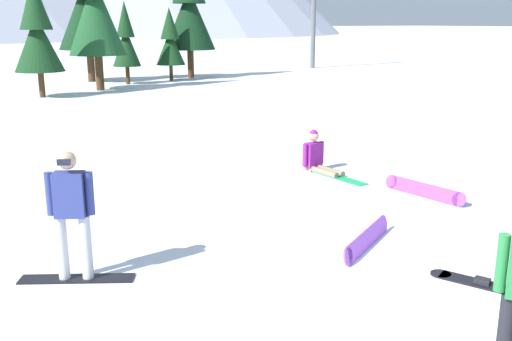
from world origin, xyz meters
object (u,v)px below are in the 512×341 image
at_px(loose_snowboard_near_left, 424,190).
at_px(pine_tree_twin, 189,7).
at_px(pine_tree_slender, 95,1).
at_px(snowboarder_background, 318,158).
at_px(snowboarder_midground, 71,213).
at_px(loose_snowboard_near_right, 501,288).
at_px(loose_snowboard_far_spare, 367,238).
at_px(pine_tree_short, 86,0).
at_px(pine_tree_broad, 170,41).
at_px(pine_tree_tall, 126,39).
at_px(pine_tree_leaning, 37,33).

bearing_deg(loose_snowboard_near_left, pine_tree_twin, 76.74).
bearing_deg(pine_tree_slender, snowboarder_background, -90.07).
xyz_separation_m(snowboarder_midground, snowboarder_background, (6.29, 3.16, -0.62)).
relative_size(loose_snowboard_near_right, pine_tree_slender, 0.22).
height_order(loose_snowboard_near_right, loose_snowboard_far_spare, loose_snowboard_far_spare).
bearing_deg(snowboarder_midground, snowboarder_background, 26.66).
height_order(loose_snowboard_near_left, pine_tree_short, pine_tree_short).
xyz_separation_m(loose_snowboard_near_left, pine_tree_twin, (6.11, 25.91, 4.18)).
height_order(loose_snowboard_near_right, pine_tree_broad, pine_tree_broad).
height_order(snowboarder_background, loose_snowboard_far_spare, snowboarder_background).
xyz_separation_m(snowboarder_midground, pine_tree_tall, (8.47, 24.62, 1.53)).
distance_m(loose_snowboard_near_left, pine_tree_short, 26.98).
relative_size(pine_tree_slender, pine_tree_short, 0.96).
distance_m(pine_tree_slender, pine_tree_tall, 3.64).
xyz_separation_m(snowboarder_midground, pine_tree_twin, (13.10, 26.40, 3.37)).
xyz_separation_m(loose_snowboard_near_left, loose_snowboard_far_spare, (-2.77, -1.53, 0.00)).
distance_m(snowboarder_background, pine_tree_short, 24.33).
height_order(pine_tree_short, pine_tree_tall, pine_tree_short).
distance_m(loose_snowboard_near_right, loose_snowboard_far_spare, 2.11).
relative_size(snowboarder_background, pine_tree_tall, 0.40).
distance_m(loose_snowboard_near_left, pine_tree_leaning, 20.93).
distance_m(pine_tree_twin, pine_tree_broad, 2.87).
relative_size(pine_tree_twin, pine_tree_tall, 1.74).
bearing_deg(pine_tree_twin, pine_tree_broad, -148.08).
bearing_deg(pine_tree_broad, pine_tree_short, 157.37).
height_order(loose_snowboard_far_spare, pine_tree_slender, pine_tree_slender).
relative_size(pine_tree_twin, pine_tree_broad, 1.86).
height_order(loose_snowboard_near_left, pine_tree_tall, pine_tree_tall).
height_order(loose_snowboard_near_right, pine_tree_short, pine_tree_short).
bearing_deg(snowboarder_background, loose_snowboard_far_spare, -116.26).
relative_size(snowboarder_midground, pine_tree_tall, 0.39).
height_order(snowboarder_midground, pine_tree_slender, pine_tree_slender).
relative_size(snowboarder_midground, pine_tree_twin, 0.23).
height_order(snowboarder_midground, pine_tree_tall, pine_tree_tall).
distance_m(pine_tree_twin, pine_tree_short, 6.09).
distance_m(snowboarder_midground, loose_snowboard_near_left, 7.06).
bearing_deg(loose_snowboard_near_left, loose_snowboard_far_spare, -151.15).
distance_m(loose_snowboard_far_spare, pine_tree_leaning, 22.12).
distance_m(snowboarder_midground, pine_tree_short, 28.24).
relative_size(snowboarder_midground, loose_snowboard_near_left, 0.95).
xyz_separation_m(loose_snowboard_near_right, pine_tree_short, (2.26, 30.17, 4.59)).
bearing_deg(loose_snowboard_near_left, pine_tree_slender, 91.77).
bearing_deg(pine_tree_slender, pine_tree_short, 81.02).
bearing_deg(pine_tree_tall, snowboarder_midground, -108.99).
xyz_separation_m(snowboarder_midground, loose_snowboard_near_right, (4.79, -3.07, -0.93)).
xyz_separation_m(pine_tree_slender, pine_tree_short, (0.74, 4.68, 0.21)).
bearing_deg(snowboarder_background, loose_snowboard_near_right, -103.53).
bearing_deg(loose_snowboard_near_right, loose_snowboard_near_left, 58.25).
relative_size(loose_snowboard_far_spare, pine_tree_tall, 0.37).
bearing_deg(pine_tree_short, loose_snowboard_near_left, -90.14).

